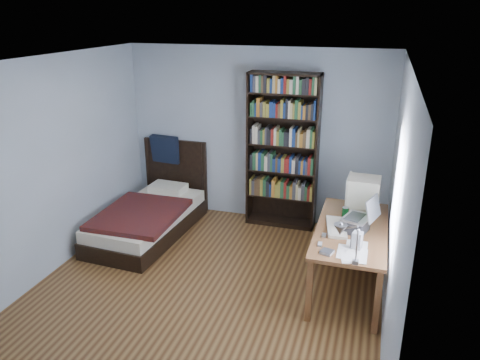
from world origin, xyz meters
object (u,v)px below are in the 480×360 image
Objects in this scene: crt_monitor at (362,192)px; keyboard at (336,227)px; bookshelf at (283,152)px; bed at (150,215)px; laptop at (358,222)px; desk at (352,236)px; desk_lamp at (343,233)px; speaker at (357,241)px; soda_can at (345,213)px.

keyboard is (-0.22, -0.56, -0.22)m from crt_monitor.
bookshelf is 1.06× the size of bed.
crt_monitor is at bearing -38.42° from bookshelf.
desk is at bearing 97.15° from laptop.
desk_lamp is 0.76m from speaker.
desk_lamp reaches higher than soda_can.
crt_monitor reaches higher than keyboard.
crt_monitor is 0.72× the size of desk_lamp.
desk_lamp is (-0.09, -1.05, 0.36)m from laptop.
keyboard is at bearing -101.68° from soda_can.
bed is (-2.84, 0.11, -0.71)m from crt_monitor.
bookshelf is (-1.08, 0.96, 0.68)m from desk.
bed is (-2.68, 0.36, -0.53)m from soda_can.
bookshelf reaches higher than desk.
bed is at bearing 172.63° from speaker.
soda_can is at bearing 68.57° from keyboard.
bookshelf is (-1.14, 1.47, 0.26)m from laptop.
bookshelf reaches higher than crt_monitor.
crt_monitor is 0.64m from keyboard.
soda_can is (-0.16, 0.31, -0.05)m from laptop.
speaker is at bearing 81.01° from desk_lamp.
speaker is 0.73m from soda_can.
keyboard is 0.47m from speaker.
desk is 0.62m from keyboard.
bookshelf is (-1.14, 0.91, 0.13)m from crt_monitor.
speaker reaches higher than desk.
desk_lamp is at bearing -85.75° from speaker.
laptop is 1.11m from desk_lamp.
soda_can is at bearing -116.27° from desk.
keyboard is at bearing -57.99° from bookshelf.
bed is at bearing 177.79° from crt_monitor.
crt_monitor is at bearing 86.93° from desk_lamp.
crt_monitor reaches higher than soda_can.
desk is 1.00m from speaker.
bed is (-2.61, 0.67, -0.49)m from keyboard.
bookshelf is (-1.06, 2.52, -0.10)m from desk_lamp.
bookshelf is at bearing 130.27° from soda_can.
laptop is 2.26× the size of speaker.
keyboard is 2.74m from bed.
bookshelf is at bearing 112.74° from desk_lamp.
crt_monitor is 0.19× the size of bookshelf.
desk_lamp reaches higher than desk.
desk_lamp is at bearing -93.07° from crt_monitor.
bookshelf reaches higher than bed.
speaker is (0.10, 0.65, -0.38)m from desk_lamp.
speaker is at bearing -58.22° from bookshelf.
desk is 0.73× the size of bookshelf.
soda_can is at bearing 93.10° from desk_lamp.
bed is (-2.84, 0.67, -0.58)m from laptop.
bed is at bearing 166.64° from laptop.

